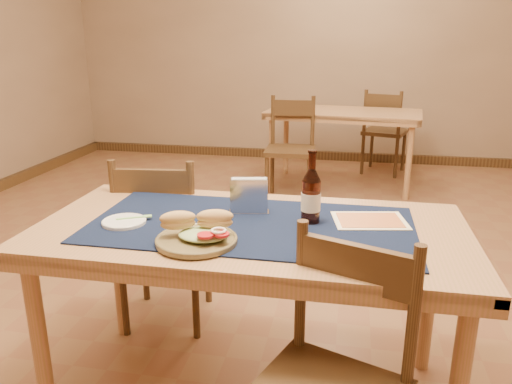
% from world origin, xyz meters
% --- Properties ---
extents(room, '(6.04, 7.04, 2.84)m').
position_xyz_m(room, '(0.00, 0.00, 1.40)').
color(room, brown).
rests_on(room, ground).
extents(main_table, '(1.60, 0.80, 0.75)m').
position_xyz_m(main_table, '(0.00, -0.80, 0.67)').
color(main_table, '#A8734F').
rests_on(main_table, ground).
extents(placemat, '(1.20, 0.60, 0.01)m').
position_xyz_m(placemat, '(0.00, -0.80, 0.75)').
color(placemat, '#0D1632').
rests_on(placemat, main_table).
extents(baseboard, '(6.00, 7.00, 0.10)m').
position_xyz_m(baseboard, '(0.00, 0.00, 0.05)').
color(baseboard, '#49321A').
rests_on(baseboard, ground).
extents(back_table, '(1.52, 0.88, 0.75)m').
position_xyz_m(back_table, '(0.27, 2.38, 0.67)').
color(back_table, '#A8734F').
rests_on(back_table, ground).
extents(chair_main_far, '(0.46, 0.46, 0.90)m').
position_xyz_m(chair_main_far, '(-0.54, -0.34, 0.47)').
color(chair_main_far, '#49321A').
rests_on(chair_main_far, ground).
extents(chair_back_near, '(0.44, 0.44, 0.92)m').
position_xyz_m(chair_back_near, '(-0.18, 1.87, 0.48)').
color(chair_back_near, '#49321A').
rests_on(chair_back_near, ground).
extents(chair_back_far, '(0.52, 0.52, 0.91)m').
position_xyz_m(chair_back_far, '(0.69, 2.95, 0.47)').
color(chair_back_far, '#49321A').
rests_on(chair_back_far, ground).
extents(sandwich_plate, '(0.28, 0.28, 0.11)m').
position_xyz_m(sandwich_plate, '(-0.14, -1.00, 0.78)').
color(sandwich_plate, brown).
rests_on(sandwich_plate, placemat).
extents(side_plate, '(0.16, 0.16, 0.01)m').
position_xyz_m(side_plate, '(-0.47, -0.88, 0.76)').
color(side_plate, white).
rests_on(side_plate, placemat).
extents(fork, '(0.13, 0.08, 0.00)m').
position_xyz_m(fork, '(-0.43, -0.85, 0.77)').
color(fork, '#92DD79').
rests_on(fork, side_plate).
extents(beer_bottle, '(0.07, 0.07, 0.28)m').
position_xyz_m(beer_bottle, '(0.22, -0.73, 0.86)').
color(beer_bottle, '#45170C').
rests_on(beer_bottle, placemat).
extents(napkin_holder, '(0.17, 0.09, 0.14)m').
position_xyz_m(napkin_holder, '(-0.03, -0.68, 0.82)').
color(napkin_holder, silver).
rests_on(napkin_holder, placemat).
extents(menu_card, '(0.30, 0.24, 0.01)m').
position_xyz_m(menu_card, '(0.44, -0.69, 0.76)').
color(menu_card, '#FFF0C0').
rests_on(menu_card, placemat).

